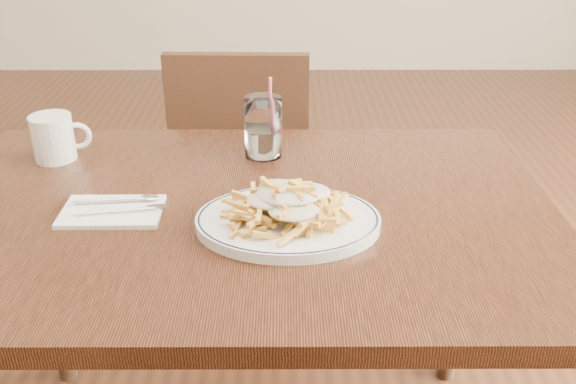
{
  "coord_description": "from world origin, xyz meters",
  "views": [
    {
      "loc": [
        0.09,
        -1.08,
        1.33
      ],
      "look_at": [
        0.09,
        -0.08,
        0.82
      ],
      "focal_mm": 40.0,
      "sensor_mm": 36.0,
      "label": 1
    }
  ],
  "objects_px": {
    "fries_plate": "(288,221)",
    "loaded_fries": "(288,199)",
    "chair_far": "(243,165)",
    "coffee_mug": "(54,138)",
    "table": "(242,242)",
    "water_glass": "(263,131)"
  },
  "relations": [
    {
      "from": "fries_plate",
      "to": "loaded_fries",
      "type": "xyz_separation_m",
      "value": [
        0.0,
        0.0,
        0.04
      ]
    },
    {
      "from": "loaded_fries",
      "to": "table",
      "type": "bearing_deg",
      "value": 139.12
    },
    {
      "from": "table",
      "to": "coffee_mug",
      "type": "height_order",
      "value": "coffee_mug"
    },
    {
      "from": "chair_far",
      "to": "water_glass",
      "type": "distance_m",
      "value": 0.6
    },
    {
      "from": "table",
      "to": "loaded_fries",
      "type": "distance_m",
      "value": 0.18
    },
    {
      "from": "water_glass",
      "to": "coffee_mug",
      "type": "bearing_deg",
      "value": -177.71
    },
    {
      "from": "chair_far",
      "to": "coffee_mug",
      "type": "height_order",
      "value": "chair_far"
    },
    {
      "from": "chair_far",
      "to": "coffee_mug",
      "type": "relative_size",
      "value": 6.87
    },
    {
      "from": "loaded_fries",
      "to": "fries_plate",
      "type": "bearing_deg",
      "value": 180.0
    },
    {
      "from": "loaded_fries",
      "to": "water_glass",
      "type": "height_order",
      "value": "water_glass"
    },
    {
      "from": "table",
      "to": "chair_far",
      "type": "bearing_deg",
      "value": 93.79
    },
    {
      "from": "loaded_fries",
      "to": "coffee_mug",
      "type": "relative_size",
      "value": 1.77
    },
    {
      "from": "chair_far",
      "to": "water_glass",
      "type": "relative_size",
      "value": 4.8
    },
    {
      "from": "chair_far",
      "to": "loaded_fries",
      "type": "xyz_separation_m",
      "value": [
        0.14,
        -0.82,
        0.31
      ]
    },
    {
      "from": "chair_far",
      "to": "table",
      "type": "bearing_deg",
      "value": -86.21
    },
    {
      "from": "water_glass",
      "to": "coffee_mug",
      "type": "distance_m",
      "value": 0.46
    },
    {
      "from": "coffee_mug",
      "to": "water_glass",
      "type": "bearing_deg",
      "value": 2.29
    },
    {
      "from": "chair_far",
      "to": "loaded_fries",
      "type": "relative_size",
      "value": 3.89
    },
    {
      "from": "fries_plate",
      "to": "loaded_fries",
      "type": "bearing_deg",
      "value": 0.0
    },
    {
      "from": "table",
      "to": "coffee_mug",
      "type": "distance_m",
      "value": 0.49
    },
    {
      "from": "chair_far",
      "to": "coffee_mug",
      "type": "bearing_deg",
      "value": -125.33
    },
    {
      "from": "fries_plate",
      "to": "coffee_mug",
      "type": "distance_m",
      "value": 0.59
    }
  ]
}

